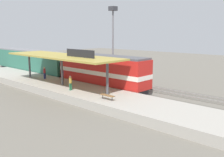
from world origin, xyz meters
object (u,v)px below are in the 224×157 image
object	(u,v)px
locomotive	(101,71)
person_boarding	(70,82)
platform_bench	(107,95)
freight_car	(72,64)
light_mast	(113,27)
passenger_carriage_single	(31,61)
person_walking	(45,72)
person_waiting	(63,75)

from	to	relation	value
locomotive	person_boarding	xyz separation A→B (m)	(-5.80, -0.69, -0.56)
platform_bench	freight_car	bearing A→B (deg)	60.66
platform_bench	freight_car	world-z (taller)	freight_car
light_mast	platform_bench	bearing A→B (deg)	-139.30
light_mast	person_boarding	distance (m)	16.15
passenger_carriage_single	person_walking	size ratio (longest dim) A/B	11.70
freight_car	person_waiting	world-z (taller)	freight_car
passenger_carriage_single	person_waiting	xyz separation A→B (m)	(-3.34, -13.84, -0.46)
platform_bench	passenger_carriage_single	world-z (taller)	passenger_carriage_single
light_mast	person_boarding	size ratio (longest dim) A/B	6.84
freight_car	person_walking	world-z (taller)	freight_car
locomotive	light_mast	size ratio (longest dim) A/B	1.23
passenger_carriage_single	freight_car	xyz separation A→B (m)	(4.60, -5.96, -0.34)
platform_bench	person_waiting	xyz separation A→B (m)	(2.66, 10.98, 0.51)
person_walking	locomotive	bearing A→B (deg)	-64.73
person_walking	person_boarding	xyz separation A→B (m)	(-2.06, -8.62, 0.00)
light_mast	person_walking	world-z (taller)	light_mast
person_waiting	person_boarding	size ratio (longest dim) A/B	1.00
platform_bench	person_walking	distance (m)	14.93
person_waiting	person_walking	distance (m)	3.79
freight_car	person_boarding	distance (m)	16.44
platform_bench	locomotive	distance (m)	9.14
freight_car	person_boarding	world-z (taller)	freight_car
person_waiting	person_boarding	bearing A→B (deg)	-116.88
platform_bench	passenger_carriage_single	size ratio (longest dim) A/B	0.08
light_mast	person_boarding	bearing A→B (deg)	-157.10
person_walking	freight_car	bearing A→B (deg)	26.22
platform_bench	person_walking	size ratio (longest dim) A/B	0.99
locomotive	person_waiting	size ratio (longest dim) A/B	8.44
locomotive	freight_car	world-z (taller)	locomotive
light_mast	person_walking	bearing A→B (deg)	166.01
light_mast	person_boarding	xyz separation A→B (m)	(-13.60, -5.75, -6.54)
person_walking	passenger_carriage_single	bearing A→B (deg)	69.61
freight_car	person_boarding	size ratio (longest dim) A/B	7.02
locomotive	person_walking	world-z (taller)	locomotive
locomotive	passenger_carriage_single	xyz separation A→B (m)	(0.00, 18.00, -0.10)
light_mast	person_waiting	distance (m)	12.95
passenger_carriage_single	person_boarding	bearing A→B (deg)	-107.25
platform_bench	light_mast	xyz separation A→B (m)	(13.80, 11.87, 7.05)
platform_bench	person_walking	bearing A→B (deg)	81.30
person_walking	person_boarding	world-z (taller)	same
platform_bench	freight_car	size ratio (longest dim) A/B	0.14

